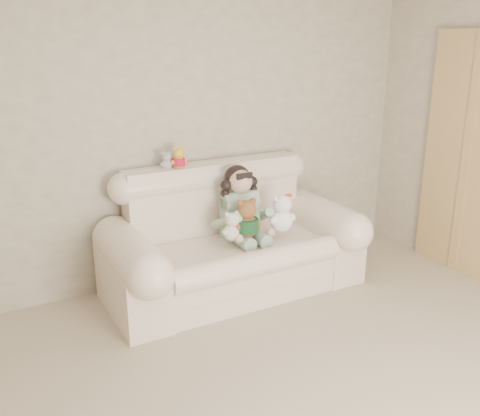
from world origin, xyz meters
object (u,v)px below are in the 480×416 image
at_px(sofa, 234,232).
at_px(cream_teddy, 232,223).
at_px(seated_child, 240,202).
at_px(white_cat, 281,209).
at_px(brown_teddy, 246,215).

bearing_deg(sofa, cream_teddy, -124.99).
xyz_separation_m(seated_child, cream_teddy, (-0.18, -0.20, -0.09)).
relative_size(seated_child, white_cat, 1.63).
distance_m(sofa, brown_teddy, 0.22).
bearing_deg(white_cat, sofa, -176.00).
bearing_deg(seated_child, brown_teddy, -100.81).
bearing_deg(brown_teddy, white_cat, 19.16).
xyz_separation_m(sofa, cream_teddy, (-0.08, -0.12, 0.13)).
bearing_deg(white_cat, seated_child, 165.55).
xyz_separation_m(seated_child, white_cat, (0.27, -0.22, -0.04)).
xyz_separation_m(sofa, brown_teddy, (0.05, -0.12, 0.18)).
relative_size(white_cat, cream_teddy, 1.37).
bearing_deg(brown_teddy, cream_teddy, -159.68).
height_order(white_cat, cream_teddy, white_cat).
distance_m(seated_child, white_cat, 0.35).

